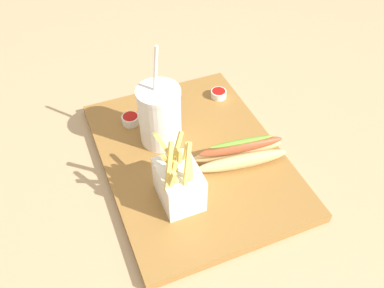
{
  "coord_description": "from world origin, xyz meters",
  "views": [
    {
      "loc": [
        -0.54,
        0.22,
        0.64
      ],
      "look_at": [
        0.0,
        0.0,
        0.05
      ],
      "focal_mm": 38.66,
      "sensor_mm": 36.0,
      "label": 1
    }
  ],
  "objects_px": {
    "ketchup_cup_1": "(130,119)",
    "ketchup_cup_2": "(219,94)",
    "soda_cup": "(160,116)",
    "hot_dog_1": "(240,153)",
    "fries_basket": "(179,183)"
  },
  "relations": [
    {
      "from": "ketchup_cup_1",
      "to": "ketchup_cup_2",
      "type": "bearing_deg",
      "value": -87.48
    },
    {
      "from": "soda_cup",
      "to": "ketchup_cup_2",
      "type": "distance_m",
      "value": 0.2
    },
    {
      "from": "hot_dog_1",
      "to": "ketchup_cup_1",
      "type": "distance_m",
      "value": 0.26
    },
    {
      "from": "soda_cup",
      "to": "hot_dog_1",
      "type": "bearing_deg",
      "value": -134.38
    },
    {
      "from": "soda_cup",
      "to": "ketchup_cup_2",
      "type": "height_order",
      "value": "soda_cup"
    },
    {
      "from": "soda_cup",
      "to": "hot_dog_1",
      "type": "distance_m",
      "value": 0.18
    },
    {
      "from": "fries_basket",
      "to": "hot_dog_1",
      "type": "distance_m",
      "value": 0.15
    },
    {
      "from": "hot_dog_1",
      "to": "ketchup_cup_1",
      "type": "relative_size",
      "value": 5.07
    },
    {
      "from": "fries_basket",
      "to": "ketchup_cup_2",
      "type": "xyz_separation_m",
      "value": [
        0.25,
        -0.2,
        -0.03
      ]
    },
    {
      "from": "fries_basket",
      "to": "ketchup_cup_1",
      "type": "xyz_separation_m",
      "value": [
        0.24,
        0.02,
        -0.03
      ]
    },
    {
      "from": "ketchup_cup_2",
      "to": "fries_basket",
      "type": "bearing_deg",
      "value": 141.52
    },
    {
      "from": "ketchup_cup_1",
      "to": "fries_basket",
      "type": "bearing_deg",
      "value": -174.04
    },
    {
      "from": "soda_cup",
      "to": "ketchup_cup_1",
      "type": "distance_m",
      "value": 0.1
    },
    {
      "from": "hot_dog_1",
      "to": "ketchup_cup_2",
      "type": "relative_size",
      "value": 5.31
    },
    {
      "from": "fries_basket",
      "to": "ketchup_cup_2",
      "type": "relative_size",
      "value": 4.29
    }
  ]
}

